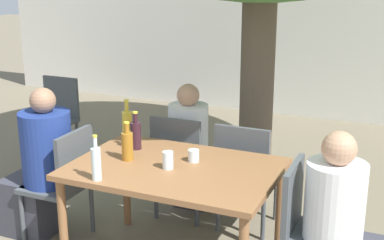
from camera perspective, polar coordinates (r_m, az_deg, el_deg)
name	(u,v)px	position (r m, az deg, el deg)	size (l,w,h in m)	color
cafe_building_wall	(310,17)	(7.59, 12.47, 10.66)	(10.00, 0.08, 2.80)	beige
dining_table_front	(175,177)	(3.71, -1.87, -6.13)	(1.41, 0.97, 0.77)	brown
patio_chair_0	(64,179)	(4.24, -13.45, -6.11)	(0.44, 0.44, 0.91)	#474C51
patio_chair_1	(309,225)	(3.52, 12.36, -10.88)	(0.44, 0.44, 0.91)	#474C51
patio_chair_2	(181,161)	(4.49, -1.17, -4.34)	(0.44, 0.44, 0.91)	#474C51
patio_chair_3	(245,171)	(4.30, 5.71, -5.39)	(0.44, 0.44, 0.91)	#474C51
patio_chair_4	(56,114)	(6.04, -14.31, 0.62)	(0.44, 0.44, 0.91)	#474C51
person_seated_0	(40,170)	(4.36, -15.91, -5.15)	(0.59, 0.39, 1.22)	#383842
person_seated_1	(347,232)	(3.49, 16.23, -11.40)	(0.58, 0.37, 1.16)	#383842
person_seated_2	(193,153)	(4.70, 0.06, -3.52)	(0.34, 0.57, 1.15)	#383842
wine_bottle_0	(136,134)	(4.01, -6.02, -1.55)	(0.08, 0.08, 0.29)	#331923
water_bottle_1	(96,163)	(3.47, -10.18, -4.51)	(0.06, 0.06, 0.30)	silver
oil_cruet_2	(127,125)	(4.18, -6.93, -0.55)	(0.08, 0.08, 0.33)	gold
amber_bottle_3	(127,145)	(3.79, -6.91, -2.69)	(0.08, 0.08, 0.28)	#9E661E
drinking_glass_0	(194,156)	(3.75, 0.17, -3.83)	(0.08, 0.08, 0.09)	silver
drinking_glass_1	(168,160)	(3.62, -2.59, -4.30)	(0.07, 0.07, 0.12)	silver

